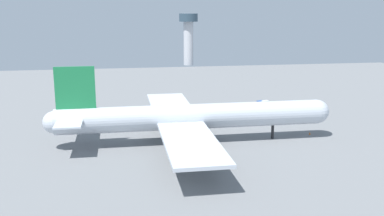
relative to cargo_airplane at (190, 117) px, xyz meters
name	(u,v)px	position (x,y,z in m)	size (l,w,h in m)	color
ground_plane	(192,143)	(0.50, 0.00, -6.34)	(275.46, 275.46, 0.00)	slate
cargo_airplane	(190,117)	(0.00, 0.00, 0.00)	(68.86, 64.19, 19.02)	silver
pushback_tractor	(263,103)	(30.48, 35.91, -5.32)	(3.58, 4.44, 2.00)	silver
safety_cone_nose	(310,133)	(31.49, 1.70, -6.01)	(0.46, 0.46, 0.66)	orange
control_tower	(188,33)	(23.06, 145.71, 11.50)	(10.48, 10.48, 28.76)	silver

